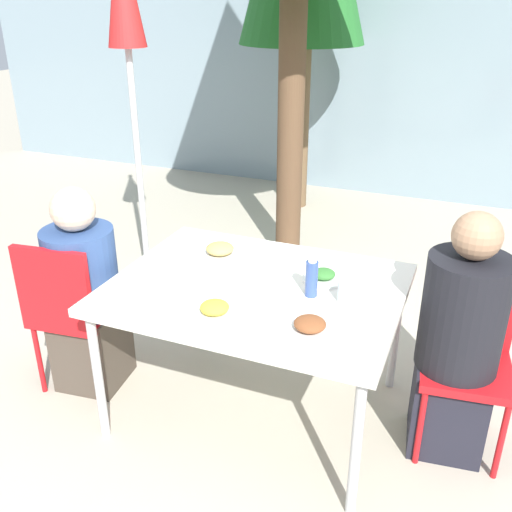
{
  "coord_description": "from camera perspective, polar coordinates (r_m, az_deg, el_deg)",
  "views": [
    {
      "loc": [
        0.89,
        -2.19,
        1.97
      ],
      "look_at": [
        0.0,
        0.0,
        0.88
      ],
      "focal_mm": 40.0,
      "sensor_mm": 36.0,
      "label": 1
    }
  ],
  "objects": [
    {
      "name": "plate_1",
      "position": [
        2.73,
        6.77,
        -2.06
      ],
      "size": [
        0.2,
        0.2,
        0.06
      ],
      "color": "white",
      "rests_on": "dining_table"
    },
    {
      "name": "ground_plane",
      "position": [
        3.08,
        -0.0,
        -14.95
      ],
      "size": [
        24.0,
        24.0,
        0.0
      ],
      "primitive_type": "plane",
      "color": "#B2A893"
    },
    {
      "name": "chair_right",
      "position": [
        2.81,
        20.36,
        -8.34
      ],
      "size": [
        0.45,
        0.45,
        0.87
      ],
      "rotation": [
        0.0,
        0.0,
        -3.02
      ],
      "color": "red",
      "rests_on": "ground"
    },
    {
      "name": "person_left",
      "position": [
        3.12,
        -16.69,
        -3.96
      ],
      "size": [
        0.36,
        0.36,
        1.12
      ],
      "rotation": [
        0.0,
        0.0,
        0.12
      ],
      "color": "#473D33",
      "rests_on": "ground"
    },
    {
      "name": "salad_bowl",
      "position": [
        2.64,
        -13.17,
        -3.41
      ],
      "size": [
        0.17,
        0.17,
        0.05
      ],
      "color": "white",
      "rests_on": "dining_table"
    },
    {
      "name": "drinking_cup",
      "position": [
        2.55,
        8.92,
        -3.57
      ],
      "size": [
        0.07,
        0.07,
        0.1
      ],
      "color": "silver",
      "rests_on": "dining_table"
    },
    {
      "name": "building_facade",
      "position": [
        6.13,
        14.59,
        19.67
      ],
      "size": [
        10.0,
        0.2,
        3.0
      ],
      "color": "gray",
      "rests_on": "ground"
    },
    {
      "name": "closed_umbrella",
      "position": [
        3.94,
        -12.79,
        20.9
      ],
      "size": [
        0.36,
        0.36,
        2.42
      ],
      "color": "#333333",
      "rests_on": "ground"
    },
    {
      "name": "plate_2",
      "position": [
        2.43,
        -4.16,
        -5.44
      ],
      "size": [
        0.23,
        0.23,
        0.06
      ],
      "color": "white",
      "rests_on": "dining_table"
    },
    {
      "name": "dining_table",
      "position": [
        2.7,
        -0.0,
        -3.89
      ],
      "size": [
        1.34,
        1.03,
        0.73
      ],
      "color": "silver",
      "rests_on": "ground"
    },
    {
      "name": "person_right",
      "position": [
        2.71,
        19.53,
        -8.41
      ],
      "size": [
        0.36,
        0.36,
        1.18
      ],
      "rotation": [
        0.0,
        0.0,
        -3.02
      ],
      "color": "black",
      "rests_on": "ground"
    },
    {
      "name": "plate_3",
      "position": [
        2.96,
        -3.62,
        0.46
      ],
      "size": [
        0.26,
        0.26,
        0.07
      ],
      "color": "white",
      "rests_on": "dining_table"
    },
    {
      "name": "bottle",
      "position": [
        2.56,
        5.59,
        -2.19
      ],
      "size": [
        0.06,
        0.06,
        0.19
      ],
      "color": "#334C8E",
      "rests_on": "dining_table"
    },
    {
      "name": "chair_left",
      "position": [
        3.1,
        -18.21,
        -4.71
      ],
      "size": [
        0.44,
        0.44,
        0.87
      ],
      "rotation": [
        0.0,
        0.0,
        0.12
      ],
      "color": "red",
      "rests_on": "ground"
    },
    {
      "name": "plate_0",
      "position": [
        2.32,
        5.4,
        -7.1
      ],
      "size": [
        0.24,
        0.24,
        0.07
      ],
      "color": "white",
      "rests_on": "dining_table"
    }
  ]
}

